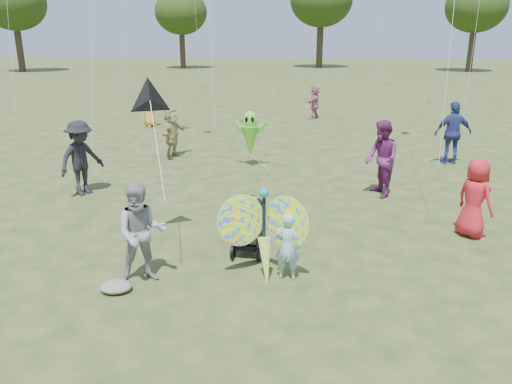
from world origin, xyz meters
TOP-DOWN VIEW (x-y plane):
  - ground at (0.00, 0.00)m, footprint 160.00×160.00m
  - child_girl at (0.46, 0.17)m, footprint 0.45×0.31m
  - adult_man at (-1.92, -0.13)m, footprint 1.00×0.89m
  - grey_bag at (-2.27, -0.54)m, footprint 0.52×0.43m
  - crowd_a at (4.13, 2.45)m, footprint 0.87×0.94m
  - crowd_b at (-4.95, 4.32)m, footprint 1.22×1.42m
  - crowd_c at (5.29, 8.53)m, footprint 1.21×0.62m
  - crowd_d at (-3.71, 8.50)m, footprint 0.91×1.63m
  - crowd_e at (2.61, 4.95)m, footprint 0.96×1.11m
  - crowd_g at (-6.18, 14.02)m, footprint 0.93×0.93m
  - crowd_j at (1.07, 17.04)m, footprint 0.93×1.58m
  - jogging_stroller at (-0.31, 1.22)m, footprint 0.56×1.08m
  - butterfly_kite at (0.08, 0.18)m, footprint 1.74×0.75m
  - delta_kite_rig at (-2.15, 1.48)m, footprint 1.09×1.85m
  - alien_kite at (-0.99, 7.54)m, footprint 1.12×0.69m
  - tree_line at (3.67, 44.99)m, footprint 91.78×33.60m

SIDE VIEW (x-z plane):
  - ground at x=0.00m, z-range 0.00..0.00m
  - grey_bag at x=-2.27m, z-range 0.00..0.17m
  - child_girl at x=0.46m, z-range 0.00..1.18m
  - jogging_stroller at x=-0.31m, z-range 0.07..1.16m
  - butterfly_kite at x=0.08m, z-range -0.09..1.69m
  - crowd_a at x=4.13m, z-range 0.00..1.62m
  - crowd_j at x=1.07m, z-range 0.00..1.62m
  - crowd_g at x=-6.18m, z-range 0.00..1.63m
  - crowd_d at x=-3.71m, z-range 0.00..1.67m
  - adult_man at x=-1.92m, z-range 0.00..1.71m
  - crowd_b at x=-4.95m, z-range 0.00..1.91m
  - crowd_e at x=2.61m, z-range 0.00..1.94m
  - alien_kite at x=-0.99m, z-range 0.10..1.84m
  - crowd_c at x=5.29m, z-range 0.00..1.97m
  - delta_kite_rig at x=-2.15m, z-range 1.88..3.73m
  - tree_line at x=3.67m, z-range 1.47..12.25m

